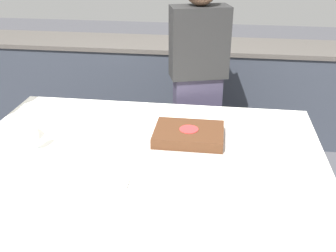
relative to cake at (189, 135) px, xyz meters
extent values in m
plane|color=#424247|center=(-0.24, -0.03, -0.78)|extent=(14.00, 14.00, 0.00)
cube|color=#333842|center=(-0.24, 1.60, -0.34)|extent=(4.40, 0.55, 0.88)
cube|color=#4C4742|center=(-0.24, 1.60, 0.12)|extent=(4.40, 0.58, 0.04)
cube|color=white|center=(-0.24, -0.03, -0.41)|extent=(2.02, 1.12, 0.75)
cube|color=#B7B2AD|center=(0.00, 0.00, -0.03)|extent=(0.45, 0.35, 0.00)
cube|color=#472816|center=(0.00, 0.00, 0.00)|extent=(0.41, 0.31, 0.06)
cylinder|color=red|center=(0.00, 0.00, 0.04)|extent=(0.11, 0.11, 0.00)
cylinder|color=white|center=(-1.00, -0.13, 0.00)|extent=(0.23, 0.23, 0.07)
cylinder|color=white|center=(-0.85, -0.25, -0.03)|extent=(0.06, 0.06, 0.00)
cylinder|color=white|center=(-0.85, -0.25, 0.00)|extent=(0.01, 0.01, 0.07)
cylinder|color=white|center=(-0.85, -0.25, 0.09)|extent=(0.05, 0.05, 0.11)
cylinder|color=white|center=(0.01, 0.30, -0.03)|extent=(0.19, 0.19, 0.00)
cylinder|color=white|center=(0.45, -0.09, -0.03)|extent=(0.19, 0.19, 0.00)
cube|color=white|center=(-0.33, -0.50, -0.02)|extent=(0.15, 0.10, 0.02)
cube|color=#383347|center=(0.00, 0.75, -0.34)|extent=(0.38, 0.26, 0.89)
cube|color=black|center=(0.00, 0.75, 0.36)|extent=(0.46, 0.31, 0.51)
camera|label=1|loc=(0.16, -2.06, 1.08)|focal=42.00mm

